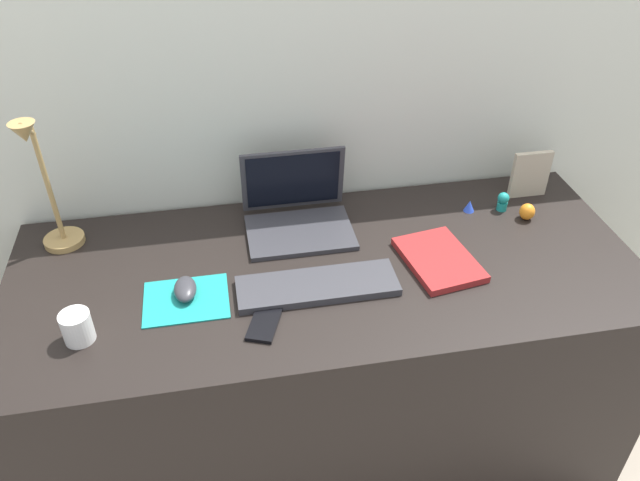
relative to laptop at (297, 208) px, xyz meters
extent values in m
plane|color=gray|center=(0.05, -0.21, -0.79)|extent=(6.00, 6.00, 0.00)
cube|color=beige|center=(0.05, 0.18, -0.09)|extent=(2.89, 0.05, 1.42)
cube|color=black|center=(0.05, -0.21, -0.42)|extent=(1.69, 0.71, 0.74)
cube|color=#333338|center=(0.00, -0.05, -0.05)|extent=(0.30, 0.21, 0.01)
cube|color=#333338|center=(0.00, 0.07, 0.06)|extent=(0.30, 0.04, 0.20)
cube|color=black|center=(0.00, 0.06, 0.06)|extent=(0.27, 0.03, 0.17)
cube|color=#333338|center=(0.01, -0.30, -0.04)|extent=(0.41, 0.13, 0.02)
cube|color=teal|center=(-0.32, -0.28, -0.05)|extent=(0.21, 0.17, 0.00)
ellipsoid|color=#333338|center=(-0.32, -0.26, -0.03)|extent=(0.06, 0.10, 0.03)
cube|color=black|center=(-0.14, -0.40, -0.05)|extent=(0.11, 0.14, 0.01)
cylinder|color=#A5844C|center=(-0.66, 0.03, -0.05)|extent=(0.11, 0.11, 0.02)
cylinder|color=#A5844C|center=(-0.66, 0.03, 0.13)|extent=(0.01, 0.01, 0.34)
cylinder|color=#A5844C|center=(-0.66, 0.00, 0.31)|extent=(0.01, 0.09, 0.07)
cone|color=#A5844C|center=(-0.66, -0.03, 0.32)|extent=(0.06, 0.06, 0.05)
cube|color=maroon|center=(0.35, -0.25, -0.04)|extent=(0.21, 0.26, 0.02)
cube|color=#B2A58C|center=(0.73, 0.03, 0.02)|extent=(0.12, 0.02, 0.15)
cylinder|color=white|center=(-0.57, -0.37, -0.02)|extent=(0.07, 0.07, 0.08)
ellipsoid|color=orange|center=(0.67, -0.10, -0.03)|extent=(0.04, 0.04, 0.05)
cone|color=blue|center=(0.52, -0.03, -0.04)|extent=(0.03, 0.03, 0.04)
cylinder|color=teal|center=(0.62, -0.04, -0.04)|extent=(0.03, 0.03, 0.03)
sphere|color=teal|center=(0.62, -0.04, -0.01)|extent=(0.03, 0.03, 0.03)
camera|label=1|loc=(-0.21, -1.49, 0.99)|focal=35.06mm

